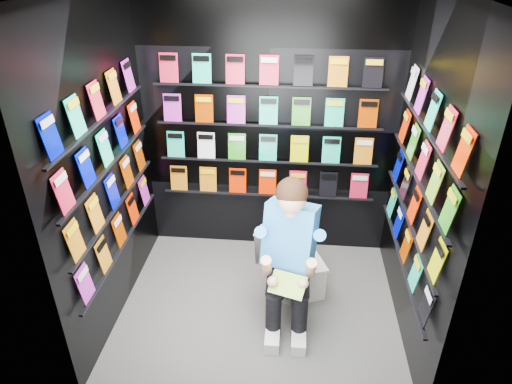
{
  "coord_description": "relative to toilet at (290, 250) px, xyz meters",
  "views": [
    {
      "loc": [
        0.26,
        -3.04,
        2.87
      ],
      "look_at": [
        -0.04,
        0.15,
        1.09
      ],
      "focal_mm": 32.0,
      "sensor_mm": 36.0,
      "label": 1
    }
  ],
  "objects": [
    {
      "name": "longbox",
      "position": [
        0.16,
        -0.07,
        -0.21
      ],
      "size": [
        0.36,
        0.47,
        0.31
      ],
      "primitive_type": "cube",
      "rotation": [
        0.0,
        0.0,
        0.36
      ],
      "color": "silver",
      "rests_on": "floor"
    },
    {
      "name": "comics_back",
      "position": [
        -0.25,
        0.6,
        0.94
      ],
      "size": [
        2.1,
        0.06,
        1.37
      ],
      "primitive_type": null,
      "color": "#EC2700",
      "rests_on": "wall_back"
    },
    {
      "name": "longbox_lid",
      "position": [
        0.16,
        -0.07,
        -0.04
      ],
      "size": [
        0.39,
        0.5,
        0.03
      ],
      "primitive_type": "cube",
      "rotation": [
        0.0,
        0.0,
        0.36
      ],
      "color": "silver",
      "rests_on": "longbox"
    },
    {
      "name": "floor",
      "position": [
        -0.25,
        -0.37,
        -0.37
      ],
      "size": [
        2.4,
        2.4,
        0.0
      ],
      "primitive_type": "plane",
      "color": "#555553",
      "rests_on": "ground"
    },
    {
      "name": "reader",
      "position": [
        0.0,
        -0.38,
        0.42
      ],
      "size": [
        0.76,
        0.92,
        1.47
      ],
      "primitive_type": null,
      "rotation": [
        0.0,
        0.0,
        -0.3
      ],
      "color": "blue",
      "rests_on": "toilet"
    },
    {
      "name": "toilet",
      "position": [
        0.0,
        0.0,
        0.0
      ],
      "size": [
        0.62,
        0.84,
        0.73
      ],
      "primitive_type": "imported",
      "rotation": [
        0.0,
        0.0,
        2.84
      ],
      "color": "white",
      "rests_on": "floor"
    },
    {
      "name": "held_comic",
      "position": [
        0.0,
        -0.73,
        0.21
      ],
      "size": [
        0.31,
        0.23,
        0.11
      ],
      "primitive_type": "cube",
      "rotation": [
        -0.96,
        0.0,
        -0.3
      ],
      "color": "green",
      "rests_on": "reader"
    },
    {
      "name": "comics_right",
      "position": [
        0.92,
        -0.37,
        0.94
      ],
      "size": [
        0.06,
        1.7,
        1.37
      ],
      "primitive_type": null,
      "color": "#EC2700",
      "rests_on": "wall_right"
    },
    {
      "name": "wall_back",
      "position": [
        -0.25,
        0.63,
        0.93
      ],
      "size": [
        2.4,
        0.04,
        2.6
      ],
      "primitive_type": "cube",
      "color": "black",
      "rests_on": "floor"
    },
    {
      "name": "wall_front",
      "position": [
        -0.25,
        -1.37,
        0.93
      ],
      "size": [
        2.4,
        0.04,
        2.6
      ],
      "primitive_type": "cube",
      "color": "black",
      "rests_on": "floor"
    },
    {
      "name": "comics_left",
      "position": [
        -1.42,
        -0.37,
        0.94
      ],
      "size": [
        0.06,
        1.7,
        1.37
      ],
      "primitive_type": null,
      "color": "#EC2700",
      "rests_on": "wall_left"
    },
    {
      "name": "wall_right",
      "position": [
        0.95,
        -0.37,
        0.93
      ],
      "size": [
        0.04,
        2.0,
        2.6
      ],
      "primitive_type": "cube",
      "color": "black",
      "rests_on": "floor"
    },
    {
      "name": "wall_left",
      "position": [
        -1.45,
        -0.37,
        0.93
      ],
      "size": [
        0.04,
        2.0,
        2.6
      ],
      "primitive_type": "cube",
      "color": "black",
      "rests_on": "floor"
    }
  ]
}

